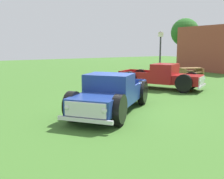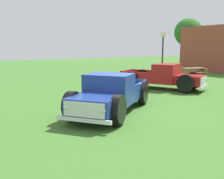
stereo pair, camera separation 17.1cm
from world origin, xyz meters
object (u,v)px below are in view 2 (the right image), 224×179
picnic_table (193,71)px  oak_tree_east (188,33)px  pickup_truck_behind_right (167,77)px  lamp_post_far (163,54)px  pickup_truck_foreground (109,95)px

picnic_table → oak_tree_east: bearing=135.6°
pickup_truck_behind_right → lamp_post_far: lamp_post_far is taller
pickup_truck_behind_right → lamp_post_far: (-3.80, 3.01, 1.20)m
picnic_table → oak_tree_east: oak_tree_east is taller
lamp_post_far → pickup_truck_behind_right: bearing=-38.3°
lamp_post_far → picnic_table: 3.34m
pickup_truck_foreground → picnic_table: pickup_truck_foreground is taller
picnic_table → lamp_post_far: bearing=-98.5°
lamp_post_far → picnic_table: (0.45, 2.99, -1.44)m
picnic_table → oak_tree_east: size_ratio=0.37×
pickup_truck_foreground → picnic_table: 13.63m
lamp_post_far → oak_tree_east: 12.60m
pickup_truck_foreground → oak_tree_east: oak_tree_east is taller
pickup_truck_foreground → lamp_post_far: bearing=127.8°
pickup_truck_foreground → oak_tree_east: (-13.96, 19.24, 3.35)m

